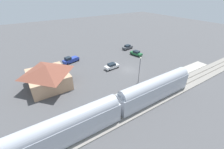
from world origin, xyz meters
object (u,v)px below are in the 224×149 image
object	(u,v)px
passenger_train	(65,128)
station_building	(48,75)
sedan_charcoal	(127,47)
light_pole_near_platform	(140,67)
pedestrian_on_platform	(154,82)
sedan_green	(136,53)
pickup_blue	(71,60)
sedan_white	(112,66)

from	to	relation	value
passenger_train	station_building	bearing A→B (deg)	-4.72
station_building	sedan_charcoal	size ratio (longest dim) A/B	2.30
sedan_charcoal	light_pole_near_platform	xyz separation A→B (m)	(-21.62, 13.45, 3.70)
station_building	pedestrian_on_platform	distance (m)	26.18
station_building	light_pole_near_platform	bearing A→B (deg)	-119.76
sedan_green	sedan_charcoal	xyz separation A→B (m)	(7.04, -1.48, 0.00)
sedan_charcoal	pickup_blue	bearing A→B (deg)	89.90
pedestrian_on_platform	sedan_green	size ratio (longest dim) A/B	0.36
pedestrian_on_platform	sedan_charcoal	xyz separation A→B (m)	(25.02, -11.38, -0.40)
sedan_green	passenger_train	bearing A→B (deg)	122.90
station_building	light_pole_near_platform	world-z (taller)	light_pole_near_platform
pickup_blue	sedan_charcoal	xyz separation A→B (m)	(-0.04, -23.83, -0.15)
pickup_blue	sedan_charcoal	world-z (taller)	pickup_blue
sedan_white	pedestrian_on_platform	bearing A→B (deg)	-165.93
pedestrian_on_platform	light_pole_near_platform	world-z (taller)	light_pole_near_platform
passenger_train	pedestrian_on_platform	size ratio (longest dim) A/B	33.93
sedan_white	passenger_train	bearing A→B (deg)	131.36
pedestrian_on_platform	light_pole_near_platform	size ratio (longest dim) A/B	0.24
pedestrian_on_platform	sedan_white	xyz separation A→B (m)	(13.91, 3.49, -0.40)
pedestrian_on_platform	sedan_white	bearing A→B (deg)	14.07
passenger_train	station_building	distance (m)	18.06
passenger_train	sedan_green	xyz separation A→B (m)	(21.38, -33.05, -1.98)
pickup_blue	light_pole_near_platform	xyz separation A→B (m)	(-21.66, -10.37, 3.55)
sedan_white	pickup_blue	world-z (taller)	pickup_blue
station_building	pedestrian_on_platform	xyz separation A→B (m)	(-14.60, -21.67, -1.68)
passenger_train	pickup_blue	bearing A→B (deg)	-20.61
sedan_white	station_building	bearing A→B (deg)	87.84
passenger_train	sedan_charcoal	bearing A→B (deg)	-50.54
light_pole_near_platform	passenger_train	bearing A→B (deg)	107.88
pedestrian_on_platform	sedan_green	bearing A→B (deg)	-28.83
pedestrian_on_platform	pickup_blue	world-z (taller)	pickup_blue
passenger_train	pedestrian_on_platform	distance (m)	23.45
passenger_train	pickup_blue	xyz separation A→B (m)	(28.46, -10.70, -1.83)
pedestrian_on_platform	sedan_green	distance (m)	20.53
station_building	sedan_green	bearing A→B (deg)	-83.88
passenger_train	sedan_white	world-z (taller)	passenger_train
sedan_charcoal	sedan_white	bearing A→B (deg)	126.77
pedestrian_on_platform	pickup_blue	xyz separation A→B (m)	(25.06, 12.45, -0.25)
passenger_train	pickup_blue	size ratio (longest dim) A/B	10.16
station_building	light_pole_near_platform	distance (m)	22.62
pedestrian_on_platform	sedan_white	world-z (taller)	pedestrian_on_platform
sedan_green	sedan_charcoal	size ratio (longest dim) A/B	1.00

